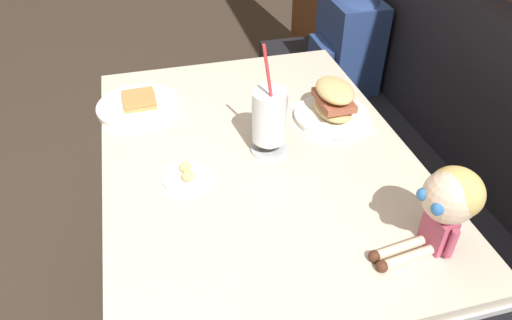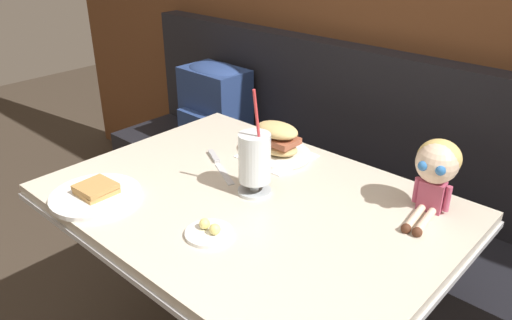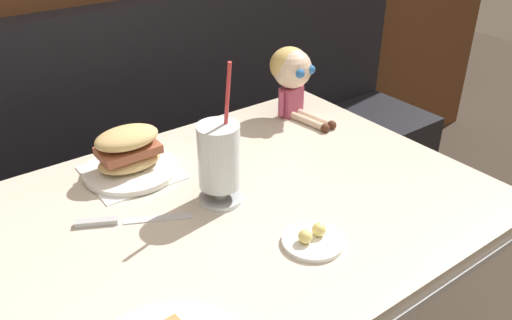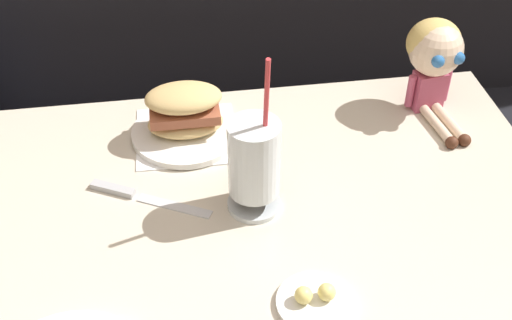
{
  "view_description": "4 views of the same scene",
  "coord_description": "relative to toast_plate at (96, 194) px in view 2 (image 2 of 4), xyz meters",
  "views": [
    {
      "loc": [
        0.96,
        -0.07,
        1.51
      ],
      "look_at": [
        0.1,
        0.15,
        0.8
      ],
      "focal_mm": 33.37,
      "sensor_mm": 36.0,
      "label": 1
    },
    {
      "loc": [
        0.83,
        -0.7,
        1.45
      ],
      "look_at": [
        0.01,
        0.2,
        0.85
      ],
      "focal_mm": 35.12,
      "sensor_mm": 36.0,
      "label": 2
    },
    {
      "loc": [
        -0.52,
        -0.6,
        1.38
      ],
      "look_at": [
        0.09,
        0.22,
        0.8
      ],
      "focal_mm": 37.12,
      "sensor_mm": 36.0,
      "label": 3
    },
    {
      "loc": [
        -0.13,
        -0.63,
        1.56
      ],
      "look_at": [
        -0.0,
        0.25,
        0.82
      ],
      "focal_mm": 46.21,
      "sensor_mm": 36.0,
      "label": 4
    }
  ],
  "objects": [
    {
      "name": "butter_knife",
      "position": [
        0.08,
        0.38,
        -0.01
      ],
      "size": [
        0.22,
        0.13,
        0.01
      ],
      "color": "silver",
      "rests_on": "diner_table"
    },
    {
      "name": "sandwich_plate",
      "position": [
        0.2,
        0.54,
        0.03
      ],
      "size": [
        0.22,
        0.22,
        0.12
      ],
      "color": "white",
      "rests_on": "diner_table"
    },
    {
      "name": "backpack",
      "position": [
        -0.47,
        0.89,
        -0.09
      ],
      "size": [
        0.3,
        0.25,
        0.41
      ],
      "color": "navy",
      "rests_on": "booth_bench"
    },
    {
      "name": "milkshake_glass",
      "position": [
        0.3,
        0.32,
        0.09
      ],
      "size": [
        0.1,
        0.1,
        0.32
      ],
      "color": "silver",
      "rests_on": "diner_table"
    },
    {
      "name": "toast_plate",
      "position": [
        0.0,
        0.0,
        0.0
      ],
      "size": [
        0.25,
        0.25,
        0.04
      ],
      "color": "white",
      "rests_on": "diner_table"
    },
    {
      "name": "booth_bench",
      "position": [
        0.31,
        0.92,
        -0.42
      ],
      "size": [
        2.6,
        0.48,
        1.0
      ],
      "color": "black",
      "rests_on": "ground"
    },
    {
      "name": "seated_doll",
      "position": [
        0.71,
        0.57,
        0.12
      ],
      "size": [
        0.12,
        0.22,
        0.2
      ],
      "color": "#B74C6B",
      "rests_on": "diner_table"
    },
    {
      "name": "diner_table",
      "position": [
        0.31,
        0.29,
        -0.21
      ],
      "size": [
        1.11,
        0.81,
        0.74
      ],
      "color": "beige",
      "rests_on": "ground"
    },
    {
      "name": "butter_saucer",
      "position": [
        0.36,
        0.09,
        -0.0
      ],
      "size": [
        0.12,
        0.12,
        0.04
      ],
      "color": "white",
      "rests_on": "diner_table"
    }
  ]
}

